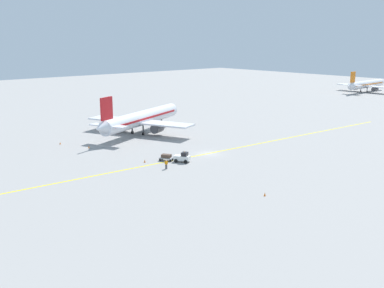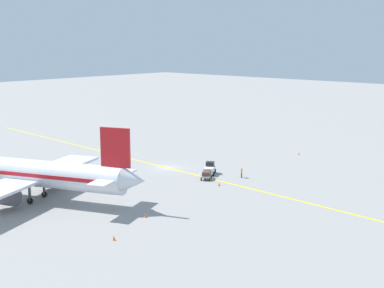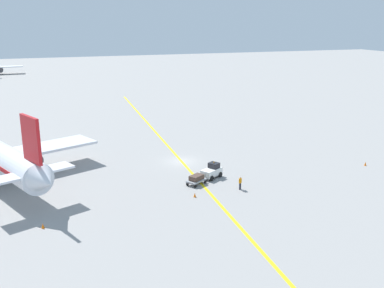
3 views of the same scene
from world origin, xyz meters
name	(u,v)px [view 3 (image 3 of 3)]	position (x,y,z in m)	size (l,w,h in m)	color
ground_plane	(181,161)	(0.00, 0.00, 0.00)	(400.00, 400.00, 0.00)	gray
apron_yellow_centreline	(181,161)	(0.00, 0.00, 0.00)	(0.40, 120.00, 0.01)	yellow
baggage_tug_white	(212,171)	(1.54, -8.07, 0.90)	(3.34, 2.87, 2.11)	white
baggage_cart_trailing	(196,179)	(-1.28, -9.77, 0.76)	(2.95, 2.54, 1.24)	gray
ground_crew_worker	(240,182)	(3.19, -13.25, 0.91)	(0.49, 0.39, 1.68)	#23232D
traffic_cone_near_nose	(365,164)	(24.27, -10.93, 0.28)	(0.32, 0.32, 0.55)	orange
traffic_cone_mid_apron	(195,195)	(-2.95, -13.68, 0.28)	(0.32, 0.32, 0.55)	orange
traffic_cone_far_edge	(43,226)	(-20.21, -16.19, 0.28)	(0.32, 0.32, 0.55)	orange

